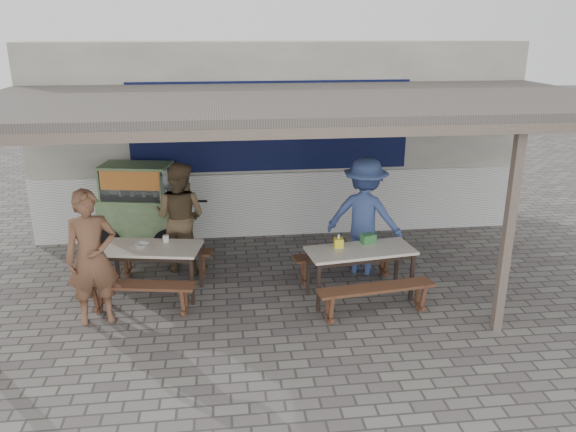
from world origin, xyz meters
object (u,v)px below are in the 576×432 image
Objects in this scene: patron_street_side at (92,258)px; condiment_jar at (166,239)px; bench_left_street at (140,291)px; bench_right_street at (376,294)px; bench_left_wall at (164,257)px; table_right at (360,254)px; donation_box at (368,239)px; bench_right_wall at (345,260)px; tissue_box at (339,243)px; patron_wall_side at (180,217)px; patron_right_table at (364,217)px; vendor_cart at (140,205)px; table_left at (151,252)px; condiment_bowl at (142,245)px.

patron_street_side is 1.23m from condiment_jar.
bench_left_street is 3.18m from bench_right_street.
condiment_jar is at bearing 148.98° from bench_right_street.
condiment_jar reaches higher than bench_right_street.
patron_street_side is (-0.77, -1.29, 0.57)m from bench_left_wall.
table_right is 7.86× the size of donation_box.
condiment_jar is (0.31, 0.77, 0.46)m from bench_left_street.
bench_right_street is (2.93, -1.65, 0.00)m from bench_left_wall.
bench_right_street is 8.13× the size of donation_box.
donation_box is (3.78, 0.47, -0.09)m from patron_street_side.
tissue_box reaches higher than bench_right_wall.
patron_street_side is 1.02× the size of patron_wall_side.
bench_right_street is 3.76m from patron_street_side.
table_right is 0.85× the size of patron_right_table.
bench_right_wall is 2.72m from condiment_jar.
bench_left_street is 0.86× the size of patron_wall_side.
vendor_cart is at bearing 109.62° from condiment_jar.
patron_right_table reaches higher than bench_right_wall.
tissue_box is at bearing 176.66° from patron_wall_side.
bench_left_street is 2.39m from vendor_cart.
table_left is 0.91× the size of bench_right_wall.
bench_left_wall is at bearing 67.01° from condiment_bowl.
condiment_bowl reaches higher than bench_right_street.
patron_wall_side is 2.90m from patron_right_table.
donation_box is (3.01, -0.82, 0.48)m from bench_left_wall.
patron_wall_side is (0.26, 0.30, 0.55)m from bench_left_wall.
bench_left_street is 0.93× the size of bench_right_street.
vendor_cart is (-0.36, 1.73, 0.18)m from table_left.
bench_right_wall is at bearing 90.00° from table_right.
table_right is at bearing 90.00° from bench_right_street.
bench_right_street is at bearing 168.47° from patron_wall_side.
bench_right_street is (0.08, -0.60, -0.33)m from table_right.
bench_left_wall is at bearing 24.27° from patron_right_table.
patron_street_side reaches higher than table_left.
bench_left_street is at bearing -90.00° from table_left.
bench_right_wall is 3.68m from patron_street_side.
patron_right_table is at bearing 65.35° from table_right.
condiment_jar is 0.52× the size of condiment_bowl.
bench_left_street is 0.95m from condiment_jar.
vendor_cart reaches higher than condiment_jar.
patron_wall_side is 1.01m from condiment_bowl.
bench_left_street and bench_left_wall have the same top height.
table_right reaches higher than bench_left_street.
patron_right_table is (0.28, 0.89, 0.26)m from table_right.
bench_right_wall is at bearing 1.18° from bench_left_wall.
table_left reaches higher than bench_left_street.
donation_box reaches higher than bench_left_street.
patron_right_table is 14.60× the size of tissue_box.
patron_right_table is (3.23, 0.43, 0.26)m from table_left.
patron_right_table reaches higher than vendor_cart.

